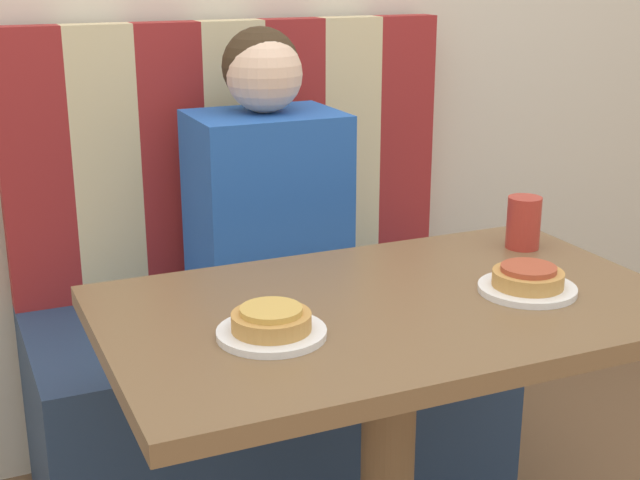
% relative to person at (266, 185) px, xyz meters
% --- Properties ---
extents(booth_seat, '(1.14, 0.56, 0.50)m').
position_rel_person_xyz_m(booth_seat, '(0.00, -0.00, -0.56)').
color(booth_seat, navy).
rests_on(booth_seat, ground_plane).
extents(booth_backrest, '(1.14, 0.07, 0.67)m').
position_rel_person_xyz_m(booth_backrest, '(-0.00, 0.24, 0.03)').
color(booth_backrest, maroon).
rests_on(booth_backrest, booth_seat).
extents(dining_table, '(1.00, 0.61, 0.74)m').
position_rel_person_xyz_m(dining_table, '(0.00, -0.63, -0.18)').
color(dining_table, brown).
rests_on(dining_table, ground_plane).
extents(person, '(0.34, 0.26, 0.67)m').
position_rel_person_xyz_m(person, '(0.00, 0.00, 0.00)').
color(person, '#2356B2').
rests_on(person, booth_seat).
extents(plate_left, '(0.18, 0.18, 0.01)m').
position_rel_person_xyz_m(plate_left, '(-0.25, -0.68, -0.06)').
color(plate_left, white).
rests_on(plate_left, dining_table).
extents(plate_right, '(0.18, 0.18, 0.01)m').
position_rel_person_xyz_m(plate_right, '(0.25, -0.68, -0.06)').
color(plate_right, white).
rests_on(plate_right, dining_table).
extents(pizza_left, '(0.13, 0.13, 0.04)m').
position_rel_person_xyz_m(pizza_left, '(-0.25, -0.68, -0.04)').
color(pizza_left, '#C68E47').
rests_on(pizza_left, plate_left).
extents(pizza_right, '(0.13, 0.13, 0.04)m').
position_rel_person_xyz_m(pizza_right, '(0.25, -0.68, -0.04)').
color(pizza_right, '#C68E47').
rests_on(pizza_right, plate_right).
extents(drinking_cup, '(0.07, 0.07, 0.11)m').
position_rel_person_xyz_m(drinking_cup, '(0.39, -0.46, -0.01)').
color(drinking_cup, '#B23328').
rests_on(drinking_cup, dining_table).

